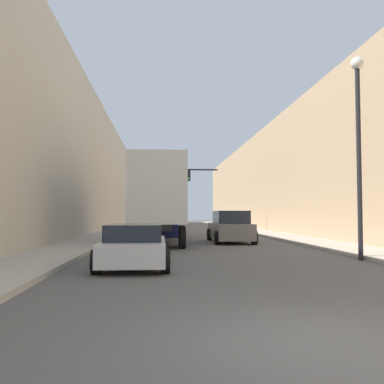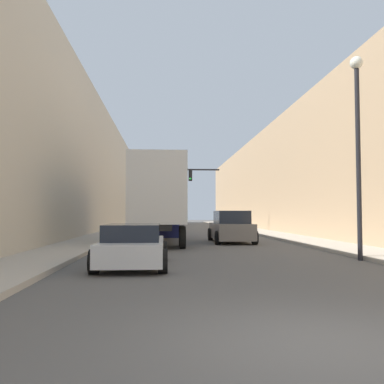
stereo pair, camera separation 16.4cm
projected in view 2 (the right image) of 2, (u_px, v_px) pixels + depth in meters
name	position (u px, v px, depth m)	size (l,w,h in m)	color
ground_plane	(324.00, 346.00, 5.04)	(200.00, 200.00, 0.00)	#565451
sidewalk_right	(259.00, 232.00, 35.32)	(2.31, 80.00, 0.15)	#B2A899
sidewalk_left	(114.00, 232.00, 34.56)	(2.31, 80.00, 0.15)	#B2A899
building_right	(308.00, 177.00, 35.82)	(6.00, 80.00, 9.28)	tan
building_left	(63.00, 165.00, 34.57)	(6.00, 80.00, 10.93)	beige
semi_truck	(159.00, 200.00, 24.07)	(2.60, 12.49, 4.27)	silver
sedan_car	(133.00, 246.00, 12.72)	(2.03, 4.51, 1.25)	silver
suv_car	(231.00, 228.00, 23.23)	(2.14, 4.76, 1.72)	slate
traffic_signal_gantry	(155.00, 185.00, 35.94)	(7.50, 0.35, 5.59)	black
street_lamp	(358.00, 129.00, 14.47)	(0.44, 0.44, 6.93)	black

